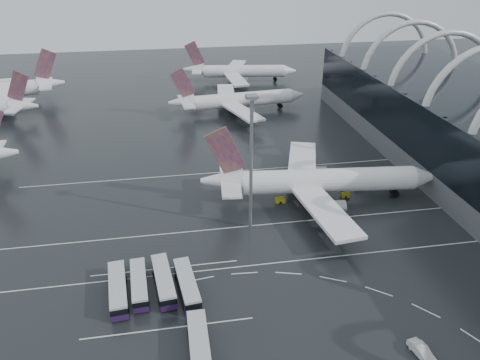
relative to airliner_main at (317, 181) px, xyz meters
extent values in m
plane|color=black|center=(-12.98, -21.18, -4.88)|extent=(420.00, 420.00, 0.00)
torus|color=silver|center=(45.02, 25.82, 13.12)|extent=(33.80, 1.80, 33.80)
torus|color=silver|center=(45.02, 44.82, 13.12)|extent=(33.80, 1.80, 33.80)
torus|color=silver|center=(45.02, 63.82, 13.12)|extent=(33.80, 1.80, 33.80)
cube|color=white|center=(-12.98, -23.18, -4.88)|extent=(120.00, 0.25, 0.01)
cube|color=white|center=(-12.98, -9.18, -4.88)|extent=(120.00, 0.25, 0.01)
cube|color=white|center=(-12.98, 18.82, -4.88)|extent=(120.00, 0.25, 0.01)
cube|color=white|center=(-36.98, -37.18, -4.88)|extent=(28.00, 0.25, 0.01)
cube|color=white|center=(-36.98, -21.18, -4.88)|extent=(28.00, 0.25, 0.01)
cylinder|color=white|center=(2.92, -0.29, 0.18)|extent=(41.82, 9.81, 5.76)
cone|color=white|center=(26.51, -2.62, 0.18)|extent=(6.49, 6.32, 5.76)
cone|color=white|center=(-22.64, 2.24, 1.17)|extent=(10.45, 6.71, 5.76)
cube|color=#40196A|center=(-21.65, 2.14, 8.52)|extent=(9.57, 1.53, 12.20)
cube|color=white|center=(-20.67, 2.05, 1.17)|extent=(6.21, 18.22, 0.50)
cube|color=white|center=(-2.25, -12.25, -0.42)|extent=(9.65, 25.43, 0.79)
cube|color=white|center=(0.19, 12.45, -0.42)|extent=(14.15, 25.75, 0.79)
cylinder|color=slate|center=(1.05, -9.08, -2.20)|extent=(5.77, 3.90, 3.38)
cylinder|color=slate|center=(2.81, 8.70, -2.20)|extent=(5.77, 3.90, 3.38)
cube|color=black|center=(-1.03, 0.10, -3.79)|extent=(12.48, 7.50, 2.18)
cylinder|color=white|center=(-5.73, 68.39, -0.28)|extent=(36.76, 8.67, 5.24)
cone|color=white|center=(15.10, 70.37, -0.28)|extent=(5.89, 5.73, 5.24)
cone|color=white|center=(-28.36, 66.23, 0.63)|extent=(9.49, 6.07, 5.24)
cube|color=#40196A|center=(-27.46, 66.32, 7.31)|extent=(8.72, 1.37, 11.11)
cube|color=white|center=(-26.56, 66.40, 0.63)|extent=(5.59, 16.58, 0.45)
cube|color=white|center=(-8.25, 56.80, -0.82)|extent=(12.80, 23.45, 0.72)
cube|color=white|center=(-10.40, 79.29, -0.82)|extent=(8.86, 23.16, 0.72)
cylinder|color=slate|center=(-5.86, 60.20, -2.44)|extent=(5.24, 3.53, 3.07)
cylinder|color=slate|center=(-7.40, 76.40, -2.44)|extent=(5.24, 3.53, 3.07)
cube|color=black|center=(-9.33, 68.04, -3.89)|extent=(11.34, 6.78, 1.99)
cylinder|color=white|center=(2.02, 109.45, -0.20)|extent=(36.11, 10.50, 5.33)
cone|color=white|center=(22.41, 106.43, -0.20)|extent=(6.23, 6.08, 5.33)
cone|color=white|center=(-20.19, 112.74, 0.72)|extent=(9.87, 6.62, 5.33)
cube|color=#40196A|center=(-19.28, 112.60, 7.52)|extent=(8.83, 1.84, 11.29)
cube|color=white|center=(-18.37, 112.47, 0.72)|extent=(6.51, 16.96, 0.46)
cube|color=white|center=(-3.30, 98.63, -0.75)|extent=(7.85, 23.32, 0.73)
cube|color=white|center=(0.07, 121.34, -0.75)|extent=(14.04, 23.77, 0.73)
cylinder|color=slate|center=(-0.10, 101.40, -2.40)|extent=(5.46, 3.83, 3.12)
cylinder|color=slate|center=(2.32, 117.76, -2.40)|extent=(5.46, 3.83, 3.12)
cube|color=black|center=(-1.62, 109.98, -3.87)|extent=(11.77, 7.43, 2.02)
cone|color=white|center=(-81.99, 70.99, 0.74)|extent=(10.14, 7.19, 5.34)
cube|color=#40196A|center=(-82.89, 71.18, 7.55)|extent=(8.79, 2.44, 11.33)
cube|color=white|center=(-83.79, 71.38, 0.74)|extent=(7.60, 17.09, 0.46)
cone|color=white|center=(-77.73, 97.42, 1.30)|extent=(10.94, 7.39, 5.88)
cube|color=#40196A|center=(-78.73, 97.26, 8.81)|extent=(9.75, 2.12, 12.47)
cube|color=white|center=(-79.74, 97.10, 1.30)|extent=(7.35, 18.75, 0.51)
cube|color=white|center=(-95.17, 94.67, -0.12)|extent=(11.70, 37.02, 0.71)
cube|color=black|center=(-93.16, 94.98, -3.77)|extent=(13.03, 8.31, 2.23)
cube|color=#23133C|center=(-45.29, -28.08, -3.99)|extent=(4.09, 13.18, 1.10)
cube|color=black|center=(-45.29, -28.08, -2.79)|extent=(4.12, 12.92, 1.30)
cube|color=silver|center=(-45.29, -28.08, -1.92)|extent=(4.09, 13.18, 0.45)
cylinder|color=black|center=(-43.52, -32.08, -4.39)|extent=(0.44, 1.03, 1.00)
cylinder|color=black|center=(-46.29, -32.34, -4.39)|extent=(0.44, 1.03, 1.00)
cylinder|color=black|center=(-44.30, -23.82, -4.39)|extent=(0.44, 1.03, 1.00)
cylinder|color=black|center=(-47.06, -24.08, -4.39)|extent=(0.44, 1.03, 1.00)
cube|color=#23133C|center=(-41.67, -27.12, -4.05)|extent=(3.44, 12.20, 1.02)
cube|color=black|center=(-41.67, -27.12, -2.94)|extent=(3.48, 11.97, 1.21)
cube|color=silver|center=(-41.67, -27.12, -2.12)|extent=(3.44, 12.20, 0.42)
cylinder|color=black|center=(-40.14, -30.89, -4.42)|extent=(0.38, 0.95, 0.93)
cylinder|color=black|center=(-42.72, -31.05, -4.42)|extent=(0.38, 0.95, 0.93)
cylinder|color=black|center=(-40.62, -23.18, -4.42)|extent=(0.38, 0.95, 0.93)
cylinder|color=black|center=(-43.20, -23.34, -4.42)|extent=(0.38, 0.95, 0.93)
cube|color=#23133C|center=(-37.32, -27.12, -3.99)|extent=(4.29, 13.15, 1.09)
cube|color=black|center=(-37.32, -27.12, -2.80)|extent=(4.32, 12.90, 1.29)
cube|color=silver|center=(-37.32, -27.12, -1.93)|extent=(4.29, 13.15, 0.45)
cylinder|color=black|center=(-35.49, -31.07, -4.39)|extent=(0.46, 1.03, 0.99)
cylinder|color=black|center=(-38.24, -31.38, -4.39)|extent=(0.46, 1.03, 0.99)
cylinder|color=black|center=(-36.40, -22.86, -4.39)|extent=(0.46, 1.03, 0.99)
cylinder|color=black|center=(-39.15, -23.17, -4.39)|extent=(0.46, 1.03, 0.99)
cube|color=#23133C|center=(-33.25, -28.91, -4.01)|extent=(4.20, 12.92, 1.07)
cube|color=black|center=(-33.25, -28.91, -2.83)|extent=(4.23, 12.68, 1.27)
cube|color=silver|center=(-33.25, -28.91, -1.98)|extent=(4.20, 12.92, 0.44)
cylinder|color=black|center=(-31.46, -32.79, -4.40)|extent=(0.45, 1.01, 0.98)
cylinder|color=black|center=(-34.16, -33.09, -4.40)|extent=(0.45, 1.01, 0.98)
cylinder|color=black|center=(-32.34, -24.72, -4.40)|extent=(0.45, 1.01, 0.98)
cylinder|color=black|center=(-35.04, -25.02, -4.40)|extent=(0.45, 1.01, 0.98)
cube|color=#23133C|center=(-32.45, -43.80, -3.97)|extent=(3.09, 13.18, 1.11)
cube|color=black|center=(-32.45, -43.80, -2.76)|extent=(3.14, 12.92, 1.31)
cube|color=silver|center=(-32.45, -43.80, -1.87)|extent=(3.09, 13.18, 0.46)
cylinder|color=black|center=(-30.99, -39.60, -4.38)|extent=(0.37, 1.02, 1.01)
cylinder|color=black|center=(-33.81, -39.57, -4.38)|extent=(0.37, 1.02, 1.01)
imported|color=silver|center=(0.76, -49.41, -4.04)|extent=(2.70, 5.37, 1.69)
cylinder|color=gray|center=(-17.97, -9.52, 9.70)|extent=(0.73, 0.73, 29.17)
cube|color=gray|center=(-17.97, -9.52, 24.59)|extent=(2.29, 2.29, 0.83)
cube|color=silver|center=(-17.97, -9.52, 24.28)|extent=(2.08, 2.08, 0.42)
cube|color=#B0A917|center=(7.69, -0.08, -4.33)|extent=(2.02, 1.19, 1.10)
cube|color=slate|center=(6.18, 11.28, -4.33)|extent=(2.04, 1.21, 1.11)
cube|color=#B0A917|center=(-8.86, -0.07, -4.27)|extent=(2.26, 1.34, 1.23)
cube|color=slate|center=(12.35, 3.01, -4.34)|extent=(1.98, 1.17, 1.08)
cube|color=#B0A917|center=(6.68, 8.53, -4.20)|extent=(2.49, 1.47, 1.36)
camera|label=1|loc=(-35.16, -95.11, 51.23)|focal=35.00mm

